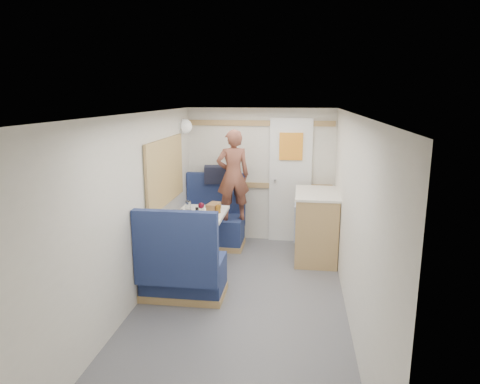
# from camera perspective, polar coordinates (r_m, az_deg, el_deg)

# --- Properties ---
(floor) EXTENTS (4.50, 4.50, 0.00)m
(floor) POSITION_cam_1_polar(r_m,az_deg,el_deg) (4.64, -0.03, -15.17)
(floor) COLOR #515156
(floor) RESTS_ON ground
(ceiling) EXTENTS (4.50, 4.50, 0.00)m
(ceiling) POSITION_cam_1_polar(r_m,az_deg,el_deg) (4.11, -0.03, 10.32)
(ceiling) COLOR silver
(ceiling) RESTS_ON wall_back
(wall_back) EXTENTS (2.20, 0.02, 2.00)m
(wall_back) POSITION_cam_1_polar(r_m,az_deg,el_deg) (6.45, 2.73, 2.24)
(wall_back) COLOR silver
(wall_back) RESTS_ON floor
(wall_left) EXTENTS (0.02, 4.50, 2.00)m
(wall_left) POSITION_cam_1_polar(r_m,az_deg,el_deg) (4.55, -13.91, -2.60)
(wall_left) COLOR silver
(wall_left) RESTS_ON floor
(wall_right) EXTENTS (0.02, 4.50, 2.00)m
(wall_right) POSITION_cam_1_polar(r_m,az_deg,el_deg) (4.26, 14.81, -3.67)
(wall_right) COLOR silver
(wall_right) RESTS_ON floor
(oak_trim_low) EXTENTS (2.15, 0.02, 0.08)m
(oak_trim_low) POSITION_cam_1_polar(r_m,az_deg,el_deg) (6.46, 2.70, 0.90)
(oak_trim_low) COLOR #A4854A
(oak_trim_low) RESTS_ON wall_back
(oak_trim_high) EXTENTS (2.15, 0.02, 0.08)m
(oak_trim_high) POSITION_cam_1_polar(r_m,az_deg,el_deg) (6.33, 2.79, 9.16)
(oak_trim_high) COLOR #A4854A
(oak_trim_high) RESTS_ON wall_back
(side_window) EXTENTS (0.04, 1.30, 0.72)m
(side_window) POSITION_cam_1_polar(r_m,az_deg,el_deg) (5.40, -9.97, 2.71)
(side_window) COLOR #9FAB91
(side_window) RESTS_ON wall_left
(rear_door) EXTENTS (0.62, 0.12, 1.86)m
(rear_door) POSITION_cam_1_polar(r_m,az_deg,el_deg) (6.40, 6.71, 1.83)
(rear_door) COLOR white
(rear_door) RESTS_ON wall_back
(dinette_table) EXTENTS (0.62, 0.92, 0.72)m
(dinette_table) POSITION_cam_1_polar(r_m,az_deg,el_deg) (5.45, -5.37, -4.47)
(dinette_table) COLOR white
(dinette_table) RESTS_ON floor
(bench_far) EXTENTS (0.90, 0.59, 1.05)m
(bench_far) POSITION_cam_1_polar(r_m,az_deg,el_deg) (6.34, -3.54, -4.48)
(bench_far) COLOR navy
(bench_far) RESTS_ON floor
(bench_near) EXTENTS (0.90, 0.59, 1.05)m
(bench_near) POSITION_cam_1_polar(r_m,az_deg,el_deg) (4.76, -7.71, -10.58)
(bench_near) COLOR navy
(bench_near) RESTS_ON floor
(ledge) EXTENTS (0.90, 0.14, 0.04)m
(ledge) POSITION_cam_1_polar(r_m,az_deg,el_deg) (6.43, -3.16, 1.12)
(ledge) COLOR #A4854A
(ledge) RESTS_ON bench_far
(dome_light) EXTENTS (0.20, 0.20, 0.20)m
(dome_light) POSITION_cam_1_polar(r_m,az_deg,el_deg) (6.14, -7.37, 8.68)
(dome_light) COLOR white
(dome_light) RESTS_ON wall_left
(galley_counter) EXTENTS (0.57, 0.92, 0.92)m
(galley_counter) POSITION_cam_1_polar(r_m,az_deg,el_deg) (5.87, 10.03, -4.36)
(galley_counter) COLOR #A4854A
(galley_counter) RESTS_ON floor
(person) EXTENTS (0.54, 0.44, 1.27)m
(person) POSITION_cam_1_polar(r_m,az_deg,el_deg) (5.96, -0.94, 2.23)
(person) COLOR brown
(person) RESTS_ON bench_far
(duffel_bag) EXTENTS (0.56, 0.34, 0.25)m
(duffel_bag) POSITION_cam_1_polar(r_m,az_deg,el_deg) (6.39, -2.44, 2.37)
(duffel_bag) COLOR black
(duffel_bag) RESTS_ON ledge
(tray) EXTENTS (0.35, 0.42, 0.02)m
(tray) POSITION_cam_1_polar(r_m,az_deg,el_deg) (5.04, -4.96, -3.94)
(tray) COLOR white
(tray) RESTS_ON dinette_table
(orange_fruit) EXTENTS (0.08, 0.08, 0.08)m
(orange_fruit) POSITION_cam_1_polar(r_m,az_deg,el_deg) (5.13, -5.06, -3.11)
(orange_fruit) COLOR orange
(orange_fruit) RESTS_ON tray
(cheese_block) EXTENTS (0.10, 0.07, 0.03)m
(cheese_block) POSITION_cam_1_polar(r_m,az_deg,el_deg) (5.08, -5.81, -3.54)
(cheese_block) COLOR #F4E58D
(cheese_block) RESTS_ON tray
(wine_glass) EXTENTS (0.08, 0.08, 0.17)m
(wine_glass) POSITION_cam_1_polar(r_m,az_deg,el_deg) (5.29, -5.20, -1.89)
(wine_glass) COLOR white
(wine_glass) RESTS_ON dinette_table
(tumbler_left) EXTENTS (0.07, 0.07, 0.12)m
(tumbler_left) POSITION_cam_1_polar(r_m,az_deg,el_deg) (5.17, -7.91, -3.01)
(tumbler_left) COLOR silver
(tumbler_left) RESTS_ON dinette_table
(tumbler_mid) EXTENTS (0.07, 0.07, 0.12)m
(tumbler_mid) POSITION_cam_1_polar(r_m,az_deg,el_deg) (5.58, -6.92, -1.81)
(tumbler_mid) COLOR white
(tumbler_mid) RESTS_ON dinette_table
(beer_glass) EXTENTS (0.06, 0.06, 0.10)m
(beer_glass) POSITION_cam_1_polar(r_m,az_deg,el_deg) (5.42, -2.92, -2.30)
(beer_glass) COLOR brown
(beer_glass) RESTS_ON dinette_table
(pepper_grinder) EXTENTS (0.04, 0.04, 0.11)m
(pepper_grinder) POSITION_cam_1_polar(r_m,az_deg,el_deg) (5.31, -5.75, -2.62)
(pepper_grinder) COLOR black
(pepper_grinder) RESTS_ON dinette_table
(salt_grinder) EXTENTS (0.03, 0.03, 0.08)m
(salt_grinder) POSITION_cam_1_polar(r_m,az_deg,el_deg) (5.36, -4.74, -2.58)
(salt_grinder) COLOR white
(salt_grinder) RESTS_ON dinette_table
(bread_loaf) EXTENTS (0.17, 0.25, 0.10)m
(bread_loaf) POSITION_cam_1_polar(r_m,az_deg,el_deg) (5.52, -3.56, -2.01)
(bread_loaf) COLOR olive
(bread_loaf) RESTS_ON dinette_table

